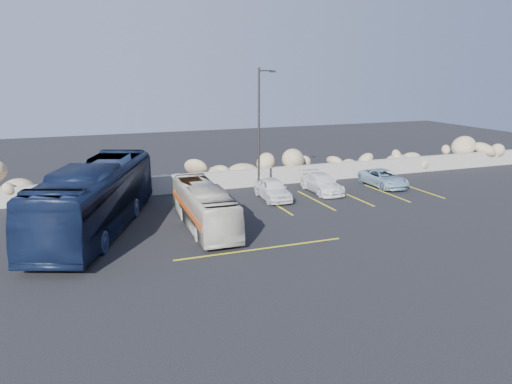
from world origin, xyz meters
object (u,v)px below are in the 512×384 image
object	(u,v)px
vintage_bus	(204,207)
tour_coach	(96,198)
car_c	(322,183)
lamppost	(260,128)
car_d	(384,178)
car_a	(273,189)

from	to	relation	value
vintage_bus	tour_coach	xyz separation A→B (m)	(-5.15, 1.39, 0.60)
car_c	vintage_bus	bearing A→B (deg)	-152.27
lamppost	vintage_bus	bearing A→B (deg)	-133.81
car_c	tour_coach	bearing A→B (deg)	-166.16
car_c	car_d	size ratio (longest dim) A/B	1.00
tour_coach	car_d	xyz separation A→B (m)	(19.12, 3.13, -1.12)
vintage_bus	car_d	world-z (taller)	vintage_bus
vintage_bus	car_a	xyz separation A→B (m)	(5.47, 4.02, -0.44)
car_d	vintage_bus	bearing A→B (deg)	-161.43
lamppost	tour_coach	world-z (taller)	lamppost
lamppost	car_a	size ratio (longest dim) A/B	2.07
vintage_bus	car_d	distance (m)	14.70
tour_coach	car_d	size ratio (longest dim) A/B	2.94
tour_coach	car_a	size ratio (longest dim) A/B	3.17
tour_coach	car_a	distance (m)	10.99
tour_coach	car_d	distance (m)	19.41
lamppost	car_c	world-z (taller)	lamppost
lamppost	tour_coach	size ratio (longest dim) A/B	0.65
tour_coach	car_c	bearing A→B (deg)	34.17
car_a	vintage_bus	bearing A→B (deg)	-139.98
car_a	car_c	bearing A→B (deg)	11.71
tour_coach	lamppost	bearing A→B (deg)	42.74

